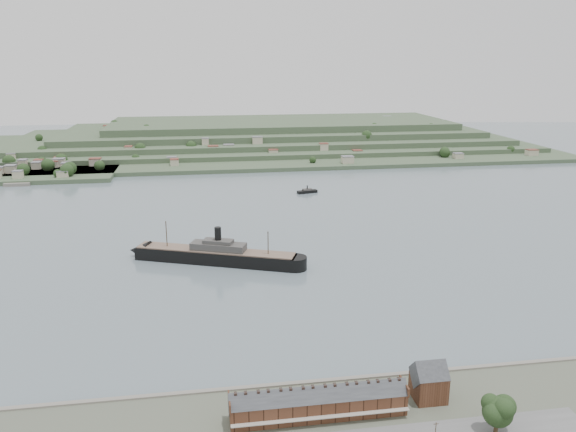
{
  "coord_description": "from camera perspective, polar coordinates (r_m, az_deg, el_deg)",
  "views": [
    {
      "loc": [
        -43.11,
        -315.9,
        109.53
      ],
      "look_at": [
        11.83,
        30.0,
        10.94
      ],
      "focal_mm": 35.0,
      "sensor_mm": 36.0,
      "label": 1
    }
  ],
  "objects": [
    {
      "name": "ground",
      "position": [
        337.11,
        -1.19,
        -3.24
      ],
      "size": [
        1400.0,
        1400.0,
        0.0
      ],
      "primitive_type": "plane",
      "color": "slate",
      "rests_on": "ground"
    },
    {
      "name": "terrace_row",
      "position": [
        183.05,
        3.14,
        -18.43
      ],
      "size": [
        55.6,
        9.8,
        11.07
      ],
      "color": "#4A2A1A",
      "rests_on": "ground"
    },
    {
      "name": "gabled_building",
      "position": [
        195.78,
        14.12,
        -15.98
      ],
      "size": [
        10.4,
        10.18,
        14.09
      ],
      "color": "#4A2A1A",
      "rests_on": "ground"
    },
    {
      "name": "far_peninsula",
      "position": [
        719.2,
        -3.31,
        7.89
      ],
      "size": [
        760.0,
        309.0,
        30.0
      ],
      "color": "#394C33",
      "rests_on": "ground"
    },
    {
      "name": "steamship",
      "position": [
        314.73,
        -7.83,
        -3.91
      ],
      "size": [
        98.74,
        47.68,
        24.83
      ],
      "color": "black",
      "rests_on": "ground"
    },
    {
      "name": "ferry_east",
      "position": [
        473.61,
        1.97,
        2.53
      ],
      "size": [
        17.92,
        8.91,
        6.48
      ],
      "color": "black",
      "rests_on": "ground"
    },
    {
      "name": "fig_tree",
      "position": [
        185.34,
        20.69,
        -18.02
      ],
      "size": [
        11.23,
        9.73,
        12.54
      ],
      "color": "#3D2E1C",
      "rests_on": "ground"
    }
  ]
}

